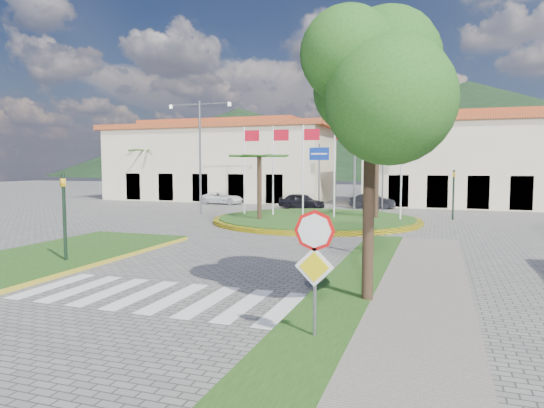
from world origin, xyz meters
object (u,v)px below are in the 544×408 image
(deciduous_tree, at_px, (370,96))
(car_dark_a, at_px, (302,201))
(roundabout_island, at_px, (316,219))
(stop_sign, at_px, (315,254))
(white_van, at_px, (222,198))
(car_dark_b, at_px, (373,201))

(deciduous_tree, bearing_deg, car_dark_a, 109.12)
(roundabout_island, relative_size, deciduous_tree, 1.87)
(stop_sign, relative_size, deciduous_tree, 0.39)
(roundabout_island, xyz_separation_m, car_dark_a, (-3.21, 8.11, 0.46))
(white_van, xyz_separation_m, car_dark_a, (8.13, -2.48, 0.09))
(roundabout_island, bearing_deg, stop_sign, -76.27)
(deciduous_tree, height_order, white_van, deciduous_tree)
(deciduous_tree, distance_m, car_dark_b, 28.10)
(deciduous_tree, bearing_deg, white_van, 121.39)
(stop_sign, xyz_separation_m, car_dark_b, (-2.83, 30.55, -1.19))
(car_dark_a, bearing_deg, deciduous_tree, -147.55)
(deciduous_tree, relative_size, white_van, 1.75)
(white_van, bearing_deg, car_dark_b, -93.60)
(deciduous_tree, xyz_separation_m, white_van, (-16.83, 27.59, -4.64))
(white_van, xyz_separation_m, car_dark_b, (13.40, -0.07, 0.06))
(roundabout_island, relative_size, car_dark_b, 3.49)
(roundabout_island, relative_size, stop_sign, 4.79)
(roundabout_island, height_order, stop_sign, roundabout_island)
(white_van, bearing_deg, stop_sign, -155.36)
(stop_sign, xyz_separation_m, car_dark_a, (-8.11, 28.14, -1.16))
(stop_sign, bearing_deg, car_dark_a, 106.07)
(car_dark_b, bearing_deg, roundabout_island, 165.41)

